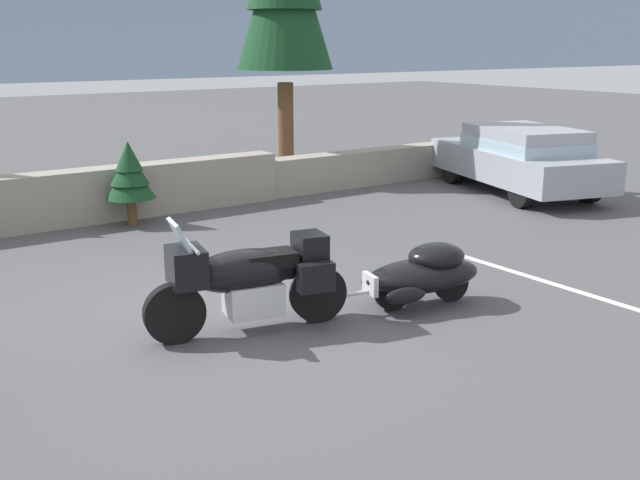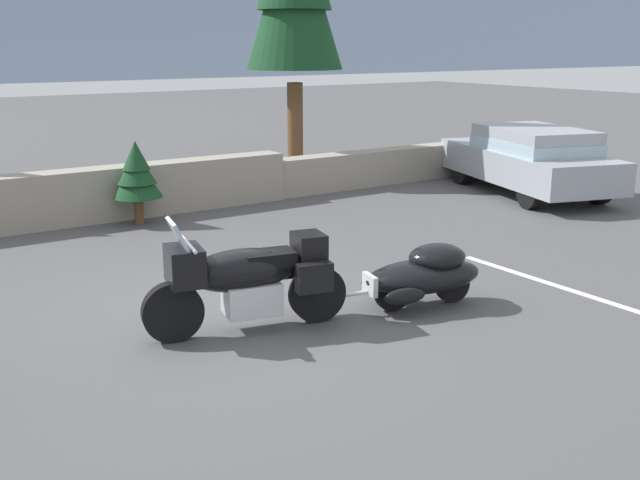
{
  "view_description": "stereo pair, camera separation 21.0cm",
  "coord_description": "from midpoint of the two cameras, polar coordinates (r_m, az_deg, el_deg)",
  "views": [
    {
      "loc": [
        -3.93,
        -7.31,
        3.1
      ],
      "look_at": [
        1.03,
        -0.32,
        0.85
      ],
      "focal_mm": 42.2,
      "sensor_mm": 36.0,
      "label": 1
    },
    {
      "loc": [
        -3.76,
        -7.43,
        3.1
      ],
      "look_at": [
        1.03,
        -0.32,
        0.85
      ],
      "focal_mm": 42.2,
      "sensor_mm": 36.0,
      "label": 2
    }
  ],
  "objects": [
    {
      "name": "sedan_at_right_edge",
      "position": [
        16.46,
        15.96,
        6.03
      ],
      "size": [
        3.05,
        4.83,
        1.41
      ],
      "color": "black",
      "rests_on": "ground"
    },
    {
      "name": "stone_guard_wall",
      "position": [
        13.74,
        -19.8,
        2.68
      ],
      "size": [
        24.0,
        0.61,
        0.95
      ],
      "color": "gray",
      "rests_on": "ground"
    },
    {
      "name": "car_shaped_trailer",
      "position": [
        9.15,
        8.55,
        -2.54
      ],
      "size": [
        2.23,
        1.02,
        0.76
      ],
      "color": "black",
      "rests_on": "ground"
    },
    {
      "name": "pine_sapling_near",
      "position": [
        13.47,
        -13.3,
        5.02
      ],
      "size": [
        0.86,
        0.86,
        1.47
      ],
      "color": "brown",
      "rests_on": "ground"
    },
    {
      "name": "ground_plane",
      "position": [
        8.87,
        -6.01,
        -5.83
      ],
      "size": [
        80.0,
        80.0,
        0.0
      ],
      "primitive_type": "plane",
      "color": "#4C4C4F"
    },
    {
      "name": "parking_stripe_marker",
      "position": [
        10.34,
        18.7,
        -3.51
      ],
      "size": [
        0.12,
        3.6,
        0.01
      ],
      "primitive_type": "cube",
      "color": "silver",
      "rests_on": "ground"
    },
    {
      "name": "touring_motorcycle",
      "position": [
        8.24,
        -4.88,
        -2.84
      ],
      "size": [
        2.29,
        1.04,
        1.33
      ],
      "color": "black",
      "rests_on": "ground"
    }
  ]
}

